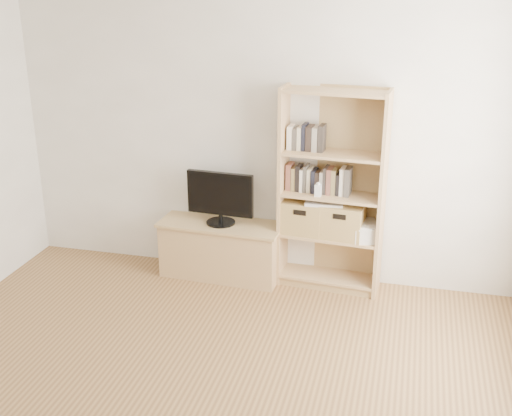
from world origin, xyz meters
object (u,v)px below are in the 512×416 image
(tv_stand, at_px, (221,251))
(basket_right, at_px, (343,220))
(television, at_px, (220,199))
(basket_left, at_px, (304,216))
(baby_monitor, at_px, (318,191))
(laptop, at_px, (324,202))
(bookshelf, at_px, (332,192))

(tv_stand, height_order, basket_right, basket_right)
(television, relative_size, basket_left, 1.73)
(baby_monitor, xyz_separation_m, laptop, (0.05, 0.08, -0.12))
(basket_left, xyz_separation_m, laptop, (0.18, -0.03, 0.16))
(tv_stand, relative_size, laptop, 3.34)
(television, xyz_separation_m, basket_right, (1.09, 0.03, -0.11))
(basket_left, distance_m, laptop, 0.24)
(bookshelf, bearing_deg, basket_right, -2.60)
(television, distance_m, basket_left, 0.75)
(tv_stand, distance_m, basket_right, 1.15)
(baby_monitor, relative_size, basket_left, 0.30)
(basket_right, bearing_deg, laptop, -173.92)
(baby_monitor, height_order, laptop, baby_monitor)
(laptop, bearing_deg, tv_stand, 177.39)
(television, height_order, baby_monitor, television)
(basket_right, bearing_deg, bookshelf, 178.89)
(bookshelf, xyz_separation_m, baby_monitor, (-0.11, -0.09, 0.03))
(bookshelf, relative_size, basket_right, 4.97)
(basket_left, bearing_deg, tv_stand, -170.39)
(laptop, bearing_deg, basket_left, 167.00)
(bookshelf, distance_m, basket_left, 0.34)
(baby_monitor, height_order, basket_right, baby_monitor)
(bookshelf, relative_size, television, 2.92)
(bookshelf, height_order, baby_monitor, bookshelf)
(basket_left, bearing_deg, television, -170.39)
(television, bearing_deg, bookshelf, 6.19)
(bookshelf, bearing_deg, laptop, -162.12)
(baby_monitor, xyz_separation_m, basket_left, (-0.13, 0.10, -0.28))
(tv_stand, bearing_deg, baby_monitor, -0.08)
(basket_right, bearing_deg, baby_monitor, -154.17)
(tv_stand, height_order, baby_monitor, baby_monitor)
(bookshelf, xyz_separation_m, laptop, (-0.06, -0.01, -0.09))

